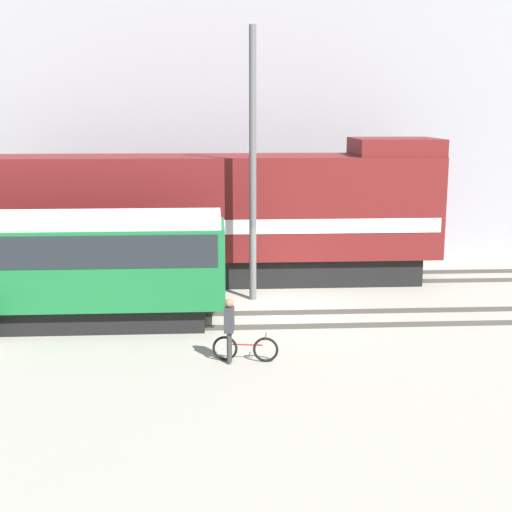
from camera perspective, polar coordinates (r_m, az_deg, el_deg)
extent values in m
plane|color=#9E998C|center=(22.28, 2.27, -4.50)|extent=(120.00, 120.00, 0.00)
cube|color=#47423D|center=(20.60, 2.75, -5.65)|extent=(60.00, 0.07, 0.14)
cube|color=#47423D|center=(21.97, 2.35, -4.54)|extent=(60.00, 0.07, 0.14)
cube|color=#47423D|center=(25.62, 1.50, -2.18)|extent=(60.00, 0.07, 0.14)
cube|color=#47423D|center=(27.01, 1.24, -1.46)|extent=(60.00, 0.07, 0.14)
cube|color=#99999E|center=(32.96, 0.33, 11.22)|extent=(37.45, 6.00, 11.89)
cube|color=black|center=(26.13, -3.65, -0.96)|extent=(15.05, 2.55, 1.00)
cube|color=maroon|center=(25.73, -3.71, 4.03)|extent=(16.36, 3.00, 3.59)
cube|color=white|center=(25.81, -3.70, 2.84)|extent=(16.03, 3.04, 0.50)
cube|color=maroon|center=(26.36, 11.07, 8.59)|extent=(3.00, 2.85, 0.60)
cube|color=black|center=(21.60, -15.67, -4.49)|extent=(8.64, 2.00, 0.70)
cube|color=#196B33|center=(21.24, -15.89, -0.64)|extent=(9.81, 2.50, 2.27)
cube|color=#1E2328|center=(21.13, -15.97, 0.91)|extent=(9.42, 2.54, 0.90)
cube|color=silver|center=(21.02, -16.08, 2.79)|extent=(9.62, 2.38, 0.30)
torus|color=black|center=(17.90, 0.78, -7.50)|extent=(0.64, 0.16, 0.64)
torus|color=black|center=(18.01, -2.50, -7.39)|extent=(0.64, 0.16, 0.64)
cylinder|color=#B21E1E|center=(17.91, -0.87, -7.11)|extent=(0.87, 0.17, 0.04)
cylinder|color=#B21E1E|center=(17.95, -2.02, -6.97)|extent=(0.03, 0.03, 0.29)
cylinder|color=#262626|center=(17.79, 0.78, -6.37)|extent=(0.09, 0.44, 0.02)
cylinder|color=#333333|center=(17.90, -2.11, -7.22)|extent=(0.11, 0.11, 0.81)
cylinder|color=#333333|center=(17.75, -2.18, -7.39)|extent=(0.11, 0.11, 0.81)
cube|color=#333338|center=(17.61, -2.16, -5.10)|extent=(0.27, 0.39, 0.62)
sphere|color=#8C664C|center=(17.49, -2.17, -3.78)|extent=(0.22, 0.22, 0.22)
cylinder|color=#595959|center=(22.99, -0.26, 7.13)|extent=(0.23, 0.23, 8.76)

